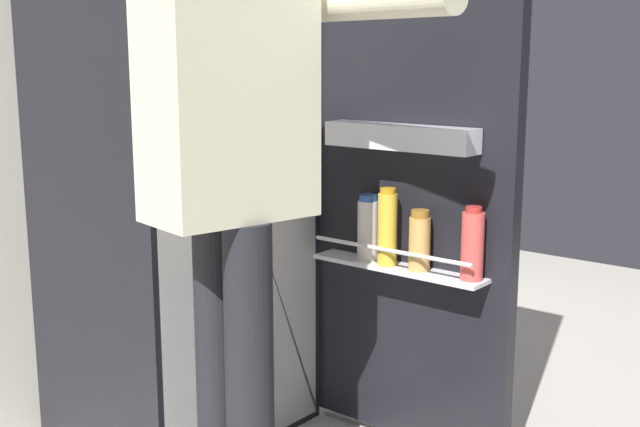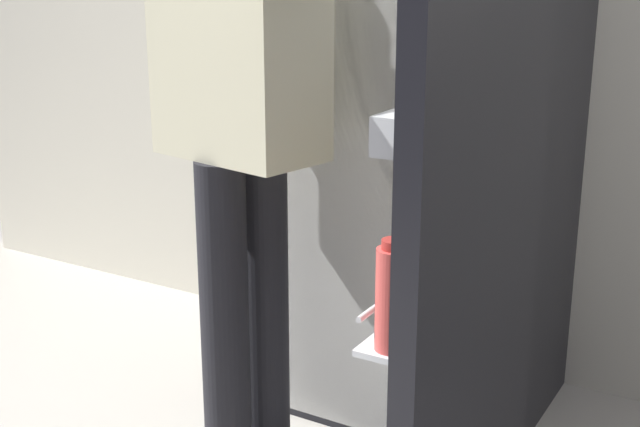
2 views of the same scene
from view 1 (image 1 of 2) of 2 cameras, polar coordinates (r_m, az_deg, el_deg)
name	(u,v)px [view 1 (image 1 of 2)]	position (r m, az deg, el deg)	size (l,w,h in m)	color
kitchen_wall	(100,12)	(2.77, -15.31, 13.62)	(4.40, 0.10, 2.65)	silver
refrigerator	(195,175)	(2.50, -8.84, 2.74)	(0.73, 1.26, 1.66)	black
person	(233,155)	(1.95, -6.19, 4.17)	(0.53, 0.74, 1.61)	black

